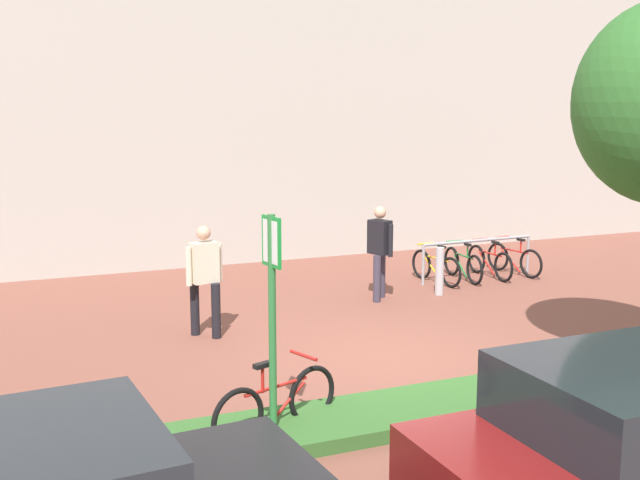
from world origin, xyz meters
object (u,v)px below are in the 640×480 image
(bike_at_sign, at_px, (277,404))
(person_suited_dark, at_px, (380,247))
(bike_rack_cluster, at_px, (476,262))
(parking_sign_post, at_px, (272,295))
(bollard_steel, at_px, (440,271))
(person_shirt_white, at_px, (204,274))

(bike_at_sign, bearing_deg, person_suited_dark, 52.72)
(bike_at_sign, height_order, bike_rack_cluster, bike_at_sign)
(parking_sign_post, xyz_separation_m, bike_at_sign, (0.08, 0.12, -1.23))
(bike_rack_cluster, height_order, person_suited_dark, person_suited_dark)
(bollard_steel, distance_m, person_shirt_white, 4.85)
(bike_rack_cluster, bearing_deg, person_suited_dark, -163.13)
(bike_rack_cluster, bearing_deg, parking_sign_post, -137.86)
(bike_rack_cluster, relative_size, person_suited_dark, 1.55)
(bike_rack_cluster, relative_size, bollard_steel, 2.95)
(parking_sign_post, xyz_separation_m, bike_rack_cluster, (6.48, 5.86, -1.24))
(bike_rack_cluster, xyz_separation_m, bollard_steel, (-1.43, -0.91, 0.10))
(parking_sign_post, height_order, person_shirt_white, parking_sign_post)
(person_shirt_white, bearing_deg, bike_at_sign, -93.51)
(bike_at_sign, distance_m, person_shirt_white, 3.95)
(parking_sign_post, bearing_deg, bike_at_sign, 56.59)
(person_suited_dark, bearing_deg, bike_rack_cluster, 16.87)
(person_shirt_white, bearing_deg, bike_rack_cluster, 16.69)
(person_shirt_white, xyz_separation_m, person_suited_dark, (3.52, 1.05, 0.00))
(parking_sign_post, distance_m, bollard_steel, 7.17)
(person_shirt_white, bearing_deg, person_suited_dark, 16.56)
(parking_sign_post, relative_size, bollard_steel, 2.69)
(person_shirt_white, bearing_deg, bollard_steel, 11.24)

